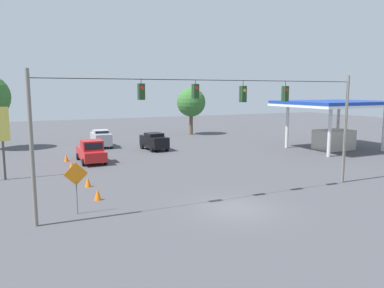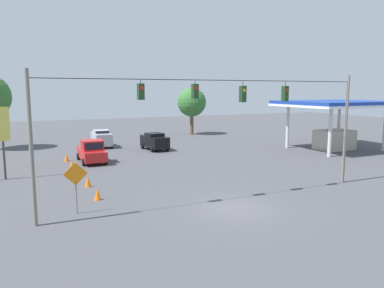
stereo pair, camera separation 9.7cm
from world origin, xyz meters
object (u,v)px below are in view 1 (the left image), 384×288
at_px(sedan_black_oncoming_deep, 154,141).
at_px(traffic_cone_fifth, 66,158).
at_px(pickup_truck_red_withflow_far, 91,152).
at_px(work_zone_sign, 76,178).
at_px(traffic_cone_second, 88,182).
at_px(tree_horizon_right, 191,102).
at_px(overhead_signal_span, 221,118).
at_px(sedan_silver_withflow_deep, 101,138).
at_px(traffic_cone_third, 80,172).
at_px(traffic_cone_fourth, 72,165).
at_px(gas_station, 335,114).
at_px(traffic_cone_nearest, 98,194).

distance_m(sedan_black_oncoming_deep, traffic_cone_fifth, 10.22).
distance_m(sedan_black_oncoming_deep, pickup_truck_red_withflow_far, 8.84).
relative_size(sedan_black_oncoming_deep, work_zone_sign, 1.50).
xyz_separation_m(traffic_cone_second, tree_horizon_right, (-19.61, -24.79, 4.44)).
relative_size(overhead_signal_span, work_zone_sign, 7.33).
distance_m(sedan_black_oncoming_deep, sedan_silver_withflow_deep, 6.71).
height_order(traffic_cone_third, work_zone_sign, work_zone_sign).
distance_m(overhead_signal_span, traffic_cone_fifth, 18.93).
relative_size(traffic_cone_fourth, work_zone_sign, 0.25).
distance_m(sedan_black_oncoming_deep, traffic_cone_fourth, 11.83).
relative_size(traffic_cone_second, gas_station, 0.06).
xyz_separation_m(traffic_cone_second, traffic_cone_fifth, (0.16, -10.40, 0.00)).
distance_m(sedan_black_oncoming_deep, traffic_cone_second, 16.43).
bearing_deg(sedan_black_oncoming_deep, overhead_signal_span, 81.77).
distance_m(traffic_cone_fourth, traffic_cone_fifth, 3.69).
xyz_separation_m(traffic_cone_nearest, traffic_cone_third, (-0.04, -6.96, 0.00)).
distance_m(traffic_cone_nearest, work_zone_sign, 3.06).
distance_m(sedan_silver_withflow_deep, gas_station, 26.81).
xyz_separation_m(overhead_signal_span, traffic_cone_nearest, (6.77, -3.13, -4.63)).
bearing_deg(pickup_truck_red_withflow_far, sedan_silver_withflow_deep, -107.26).
xyz_separation_m(pickup_truck_red_withflow_far, traffic_cone_second, (1.92, 8.97, -0.62)).
bearing_deg(traffic_cone_nearest, gas_station, -163.29).
xyz_separation_m(traffic_cone_fourth, tree_horizon_right, (-19.78, -18.08, 4.44)).
relative_size(pickup_truck_red_withflow_far, traffic_cone_second, 7.18).
distance_m(pickup_truck_red_withflow_far, gas_station, 26.56).
height_order(sedan_black_oncoming_deep, traffic_cone_nearest, sedan_black_oncoming_deep).
height_order(pickup_truck_red_withflow_far, traffic_cone_second, pickup_truck_red_withflow_far).
distance_m(traffic_cone_third, tree_horizon_right, 29.28).
bearing_deg(overhead_signal_span, sedan_silver_withflow_deep, -85.15).
bearing_deg(traffic_cone_second, sedan_black_oncoming_deep, -125.86).
relative_size(traffic_cone_nearest, traffic_cone_second, 1.00).
bearing_deg(traffic_cone_fifth, gas_station, 169.03).
bearing_deg(traffic_cone_fifth, traffic_cone_fourth, 89.77).
bearing_deg(traffic_cone_fourth, sedan_black_oncoming_deep, -146.03).
distance_m(sedan_silver_withflow_deep, tree_horizon_right, 16.90).
bearing_deg(gas_station, overhead_signal_span, 28.52).
distance_m(sedan_silver_withflow_deep, traffic_cone_fifth, 8.89).
bearing_deg(traffic_cone_second, gas_station, -169.98).
bearing_deg(work_zone_sign, gas_station, -160.40).
height_order(traffic_cone_second, traffic_cone_third, same).
xyz_separation_m(overhead_signal_span, work_zone_sign, (8.28, -1.03, -3.00)).
xyz_separation_m(sedan_silver_withflow_deep, traffic_cone_third, (4.65, 14.34, -0.69)).
distance_m(traffic_cone_fifth, gas_station, 28.90).
height_order(traffic_cone_second, work_zone_sign, work_zone_sign).
bearing_deg(sedan_silver_withflow_deep, sedan_black_oncoming_deep, 137.58).
xyz_separation_m(work_zone_sign, tree_horizon_right, (-21.15, -30.36, 2.81)).
bearing_deg(tree_horizon_right, traffic_cone_fifth, 36.05).
bearing_deg(traffic_cone_second, traffic_cone_fourth, -88.52).
height_order(traffic_cone_second, traffic_cone_fifth, same).
xyz_separation_m(overhead_signal_span, tree_horizon_right, (-12.87, -31.39, -0.18)).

